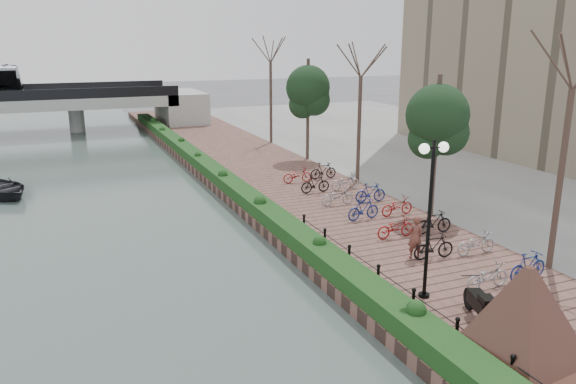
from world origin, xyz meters
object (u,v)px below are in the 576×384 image
granite_monument (524,314)px  pedestrian (415,237)px  lamppost (431,186)px  motorcycle (479,303)px

granite_monument → pedestrian: granite_monument is taller
granite_monument → pedestrian: 7.17m
lamppost → pedestrian: (1.65, 2.91, -2.82)m
lamppost → motorcycle: size_ratio=2.80×
granite_monument → lamppost: (-0.00, 4.05, 2.35)m
motorcycle → pedestrian: pedestrian is taller
granite_monument → motorcycle: bearing=77.1°
granite_monument → pedestrian: bearing=76.7°
granite_monument → lamppost: lamppost is taller
pedestrian → granite_monument: bearing=84.1°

